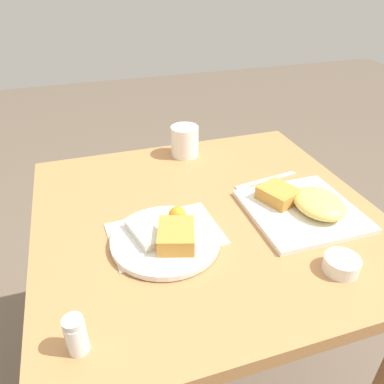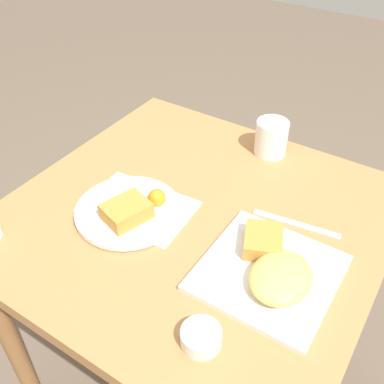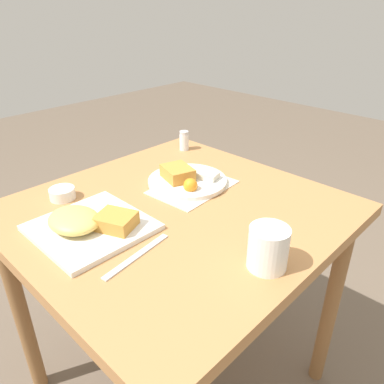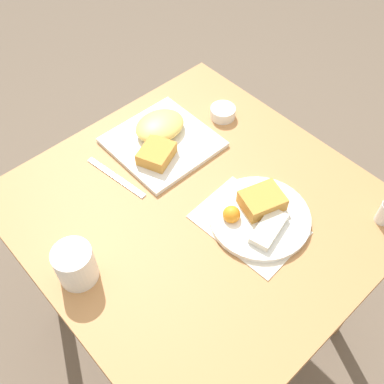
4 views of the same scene
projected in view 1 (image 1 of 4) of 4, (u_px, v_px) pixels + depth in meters
The scene contains 9 objects.
ground_plane at pixel (203, 378), 1.38m from camera, with size 8.00×8.00×0.00m, color brown.
dining_table at pixel (207, 242), 1.03m from camera, with size 0.84×0.87×0.75m.
menu_card at pixel (165, 234), 0.90m from camera, with size 0.20×0.27×0.00m.
plate_square_near at pixel (305, 206), 0.96m from camera, with size 0.27×0.27×0.06m.
plate_oval_far at pixel (167, 237), 0.86m from camera, with size 0.25×0.25×0.05m.
sauce_ramekin at pixel (342, 264), 0.79m from camera, with size 0.08×0.08×0.03m.
salt_shaker at pixel (76, 337), 0.62m from camera, with size 0.04×0.04×0.08m.
butter_knife at pixel (266, 180), 1.11m from camera, with size 0.05×0.21×0.00m.
coffee_mug at pixel (185, 141), 1.23m from camera, with size 0.09×0.09×0.10m.
Camera 1 is at (-0.74, 0.28, 1.32)m, focal length 35.00 mm.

